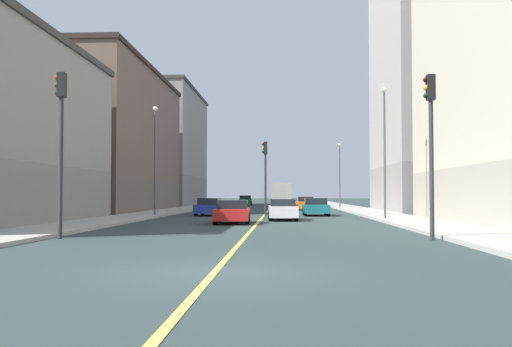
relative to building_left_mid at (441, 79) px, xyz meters
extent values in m
plane|color=#293636|center=(-15.78, -40.61, -12.11)|extent=(400.00, 400.00, 0.00)
cube|color=#9E9B93|center=(-6.97, 8.39, -12.03)|extent=(3.49, 168.00, 0.15)
cube|color=#9E9B93|center=(-24.59, 8.39, -12.03)|extent=(3.49, 168.00, 0.15)
cube|color=#E5D14C|center=(-15.78, 8.39, -12.10)|extent=(0.16, 154.00, 0.01)
cube|color=gray|center=(0.00, 0.00, -10.04)|extent=(10.45, 16.27, 4.14)
cube|color=#9E9993|center=(0.00, 0.00, 1.86)|extent=(10.45, 16.27, 19.66)
cube|color=brown|center=(-31.56, 0.65, -10.60)|extent=(10.45, 25.09, 3.01)
cube|color=brown|center=(-31.56, 0.65, -4.14)|extent=(10.45, 25.09, 9.92)
cube|color=#2B221D|center=(-31.56, 0.65, 1.02)|extent=(10.75, 25.39, 0.40)
cube|color=slate|center=(-31.56, 26.33, -10.12)|extent=(10.45, 21.97, 3.98)
cube|color=gray|center=(-31.56, 26.33, -2.34)|extent=(10.45, 21.97, 11.58)
cube|color=#3B3937|center=(-31.56, 26.33, 3.65)|extent=(10.75, 22.27, 0.40)
cylinder|color=#2D2D2D|center=(-9.12, -31.99, -9.63)|extent=(0.16, 0.16, 4.96)
cube|color=black|center=(-9.12, -31.99, -6.70)|extent=(0.28, 0.32, 0.90)
sphere|color=#320404|center=(-9.28, -31.99, -6.43)|extent=(0.20, 0.20, 0.20)
sphere|color=orange|center=(-9.28, -31.99, -6.71)|extent=(0.20, 0.20, 0.20)
sphere|color=black|center=(-9.28, -31.99, -6.99)|extent=(0.20, 0.20, 0.20)
cylinder|color=#2D2D2D|center=(-22.44, -31.99, -9.52)|extent=(0.16, 0.16, 5.17)
cube|color=black|center=(-22.44, -31.99, -6.49)|extent=(0.28, 0.32, 0.90)
sphere|color=red|center=(-22.60, -31.99, -6.22)|extent=(0.20, 0.20, 0.20)
sphere|color=#352204|center=(-22.60, -31.99, -6.50)|extent=(0.20, 0.20, 0.20)
sphere|color=black|center=(-22.60, -31.99, -6.78)|extent=(0.20, 0.20, 0.20)
cylinder|color=#2D2D2D|center=(-15.64, -10.32, -9.82)|extent=(0.16, 0.16, 4.57)
cube|color=black|center=(-15.64, -10.32, -7.08)|extent=(0.28, 0.32, 0.90)
sphere|color=#320404|center=(-15.80, -10.32, -6.81)|extent=(0.20, 0.20, 0.20)
sphere|color=orange|center=(-15.80, -10.32, -7.09)|extent=(0.20, 0.20, 0.20)
sphere|color=black|center=(-15.80, -10.32, -7.37)|extent=(0.20, 0.20, 0.20)
cylinder|color=#4C4C51|center=(-8.12, -17.07, -8.07)|extent=(0.14, 0.14, 7.77)
sphere|color=#EAEACC|center=(-8.12, -17.07, -4.04)|extent=(0.36, 0.36, 0.36)
cylinder|color=#4C4C51|center=(-23.44, -12.19, -8.25)|extent=(0.14, 0.14, 7.41)
sphere|color=#EAEACC|center=(-23.44, -12.19, -4.40)|extent=(0.36, 0.36, 0.36)
cylinder|color=#4C4C51|center=(-8.12, 10.67, -8.59)|extent=(0.14, 0.14, 6.73)
sphere|color=#EAEACC|center=(-8.12, 10.67, -5.08)|extent=(0.36, 0.36, 0.36)
cube|color=red|center=(-17.14, -20.98, -11.59)|extent=(2.01, 4.34, 0.59)
cube|color=black|center=(-17.14, -20.91, -11.05)|extent=(1.70, 1.93, 0.48)
cylinder|color=black|center=(-18.03, -19.69, -11.79)|extent=(0.24, 0.65, 0.64)
cylinder|color=black|center=(-16.34, -19.63, -11.79)|extent=(0.24, 0.65, 0.64)
cylinder|color=black|center=(-17.94, -22.34, -11.79)|extent=(0.24, 0.65, 0.64)
cylinder|color=black|center=(-16.24, -22.28, -11.79)|extent=(0.24, 0.65, 0.64)
cube|color=orange|center=(-12.12, 5.18, -11.56)|extent=(1.84, 4.49, 0.66)
cube|color=black|center=(-12.12, 5.18, -10.99)|extent=(1.56, 1.92, 0.46)
cylinder|color=black|center=(-12.94, 6.53, -11.79)|extent=(0.24, 0.65, 0.64)
cylinder|color=black|center=(-11.39, 6.58, -11.79)|extent=(0.24, 0.65, 0.64)
cylinder|color=black|center=(-12.86, 3.78, -11.79)|extent=(0.24, 0.65, 0.64)
cylinder|color=black|center=(-11.31, 3.83, -11.79)|extent=(0.24, 0.65, 0.64)
cube|color=#23389E|center=(-19.89, -9.50, -11.58)|extent=(1.89, 4.31, 0.61)
cube|color=black|center=(-19.89, -9.53, -11.03)|extent=(1.59, 2.02, 0.48)
cylinder|color=black|center=(-20.61, -8.16, -11.79)|extent=(0.25, 0.65, 0.64)
cylinder|color=black|center=(-19.05, -8.22, -11.79)|extent=(0.25, 0.65, 0.64)
cylinder|color=black|center=(-20.72, -10.78, -11.79)|extent=(0.25, 0.65, 0.64)
cylinder|color=black|center=(-19.16, -10.85, -11.79)|extent=(0.25, 0.65, 0.64)
cube|color=#196670|center=(-11.89, -9.26, -11.58)|extent=(1.84, 4.43, 0.61)
cube|color=black|center=(-11.89, -9.10, -11.04)|extent=(1.62, 1.97, 0.49)
cylinder|color=black|center=(-12.73, -7.89, -11.79)|extent=(0.22, 0.64, 0.64)
cylinder|color=black|center=(-11.05, -7.89, -11.79)|extent=(0.22, 0.64, 0.64)
cylinder|color=black|center=(-12.73, -10.64, -11.79)|extent=(0.22, 0.64, 0.64)
cylinder|color=black|center=(-11.05, -10.64, -11.79)|extent=(0.22, 0.64, 0.64)
cube|color=#1E6B38|center=(-19.72, 29.34, -11.54)|extent=(1.97, 4.14, 0.69)
cube|color=black|center=(-19.72, 29.28, -10.95)|extent=(1.67, 2.10, 0.49)
cylinder|color=black|center=(-20.59, 30.57, -11.79)|extent=(0.24, 0.65, 0.64)
cylinder|color=black|center=(-18.94, 30.63, -11.79)|extent=(0.24, 0.65, 0.64)
cylinder|color=black|center=(-20.50, 28.05, -11.79)|extent=(0.24, 0.65, 0.64)
cylinder|color=black|center=(-18.84, 28.11, -11.79)|extent=(0.24, 0.65, 0.64)
cube|color=white|center=(-14.38, -16.83, -11.56)|extent=(1.87, 4.62, 0.65)
cube|color=black|center=(-14.38, -16.64, -11.02)|extent=(1.58, 2.20, 0.43)
cylinder|color=black|center=(-15.20, -15.44, -11.79)|extent=(0.24, 0.65, 0.64)
cylinder|color=black|center=(-13.65, -15.39, -11.79)|extent=(0.24, 0.65, 0.64)
cylinder|color=black|center=(-15.10, -18.27, -11.79)|extent=(0.24, 0.65, 0.64)
cylinder|color=black|center=(-13.55, -18.22, -11.79)|extent=(0.24, 0.65, 0.64)
cube|color=maroon|center=(-14.48, 26.34, -10.69)|extent=(2.41, 2.05, 2.13)
cube|color=#B2B2A8|center=(-14.48, 22.45, -10.38)|extent=(2.41, 4.84, 2.56)
cylinder|color=black|center=(-15.59, 25.98, -11.66)|extent=(0.30, 0.90, 0.90)
cylinder|color=black|center=(-13.37, 25.98, -11.66)|extent=(0.30, 0.90, 0.90)
cylinder|color=black|center=(-15.59, 21.43, -11.66)|extent=(0.30, 0.90, 0.90)
cylinder|color=black|center=(-13.37, 21.43, -11.66)|extent=(0.30, 0.90, 0.90)
camera|label=1|loc=(-14.37, -52.43, -10.48)|focal=40.19mm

